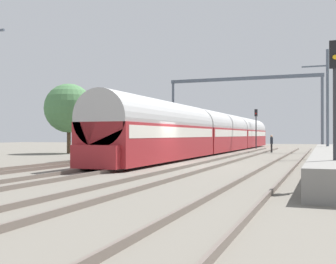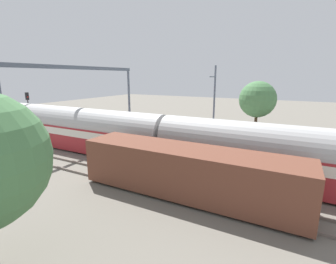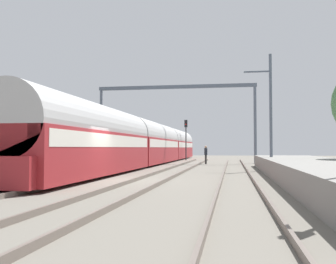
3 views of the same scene
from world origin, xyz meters
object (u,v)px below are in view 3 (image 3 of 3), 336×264
passenger_train (152,143)px  person_crossing (206,153)px  catenary_gantry (176,105)px  freight_car (59,149)px  railway_signal_far (186,134)px

passenger_train → person_crossing: 5.22m
person_crossing → catenary_gantry: size_ratio=0.11×
passenger_train → freight_car: bearing=-108.3°
freight_car → passenger_train: bearing=71.7°
passenger_train → catenary_gantry: size_ratio=3.06×
passenger_train → catenary_gantry: 5.03m
railway_signal_far → catenary_gantry: catenary_gantry is taller
person_crossing → catenary_gantry: (-3.16, 1.99, 4.85)m
railway_signal_far → catenary_gantry: (0.03, -9.18, 2.69)m
freight_car → catenary_gantry: 16.03m
person_crossing → catenary_gantry: catenary_gantry is taller
passenger_train → catenary_gantry: (1.95, 2.51, 3.91)m
passenger_train → catenary_gantry: catenary_gantry is taller
person_crossing → freight_car: bearing=-47.5°
catenary_gantry → railway_signal_far: bearing=90.2°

